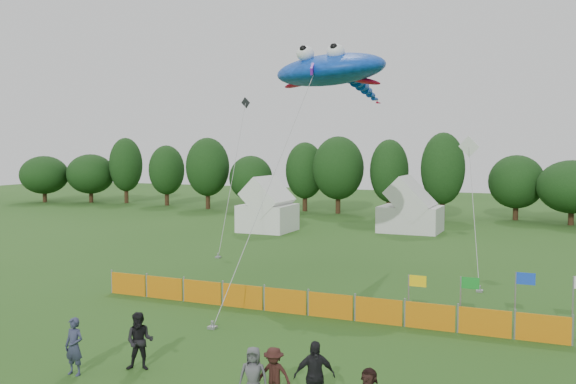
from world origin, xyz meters
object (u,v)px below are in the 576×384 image
at_px(spectator_c, 274,375).
at_px(stingray_kite, 334,71).
at_px(tent_right, 411,211).
at_px(spectator_e, 253,376).
at_px(spectator_d, 314,376).
at_px(barrier_fence, 307,303).
at_px(tent_left, 268,209).
at_px(spectator_b, 140,341).
at_px(spectator_a, 74,346).

relative_size(spectator_c, stingray_kite, 0.07).
relative_size(tent_right, spectator_e, 3.01).
xyz_separation_m(tent_right, spectator_e, (3.99, -35.82, -0.92)).
relative_size(spectator_d, stingray_kite, 0.09).
height_order(barrier_fence, spectator_e, spectator_e).
bearing_deg(tent_left, spectator_d, -62.47).
bearing_deg(tent_right, spectator_b, -90.79).
xyz_separation_m(spectator_a, spectator_b, (1.56, 1.16, 0.03)).
bearing_deg(barrier_fence, spectator_c, -73.73).
bearing_deg(spectator_e, stingray_kite, 87.51).
distance_m(spectator_e, stingray_kite, 21.68).
height_order(tent_right, stingray_kite, stingray_kite).
relative_size(tent_left, spectator_e, 2.51).
bearing_deg(stingray_kite, spectator_c, -75.07).
height_order(spectator_d, stingray_kite, stingray_kite).
xyz_separation_m(tent_right, spectator_b, (-0.48, -34.78, -0.82)).
bearing_deg(tent_right, spectator_c, -82.89).
xyz_separation_m(spectator_a, spectator_e, (6.03, 0.12, -0.08)).
bearing_deg(spectator_a, stingray_kite, 85.08).
relative_size(tent_right, barrier_fence, 0.24).
height_order(tent_right, spectator_a, tent_right).
relative_size(barrier_fence, spectator_d, 10.55).
bearing_deg(spectator_b, stingray_kite, 67.02).
distance_m(spectator_a, spectator_d, 7.67).
bearing_deg(tent_right, spectator_a, -93.25).
bearing_deg(spectator_c, spectator_d, -7.88).
xyz_separation_m(tent_right, barrier_fence, (1.89, -26.78, -1.22)).
relative_size(tent_left, spectator_a, 2.29).
relative_size(tent_left, spectator_c, 2.61).
relative_size(tent_right, spectator_c, 3.14).
relative_size(spectator_a, spectator_b, 0.97).
bearing_deg(spectator_e, spectator_b, 151.05).
distance_m(spectator_d, stingray_kite, 21.74).
bearing_deg(spectator_a, spectator_b, 36.63).
distance_m(tent_left, spectator_a, 32.87).
bearing_deg(spectator_d, tent_right, 66.00).
bearing_deg(spectator_b, spectator_e, -35.91).
relative_size(barrier_fence, stingray_kite, 0.93).
bearing_deg(spectator_a, spectator_c, 4.26).
xyz_separation_m(barrier_fence, spectator_d, (3.73, -8.73, 0.44)).
bearing_deg(tent_left, stingray_kite, -51.72).
bearing_deg(stingray_kite, spectator_a, -94.88).
height_order(barrier_fence, spectator_b, spectator_b).
bearing_deg(tent_left, spectator_e, -65.09).
distance_m(tent_left, stingray_kite, 18.92).
distance_m(tent_right, spectator_d, 35.96).
distance_m(tent_right, spectator_a, 36.01).
bearing_deg(spectator_b, spectator_a, -166.17).
height_order(spectator_b, spectator_e, spectator_b).
relative_size(tent_left, tent_right, 0.83).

